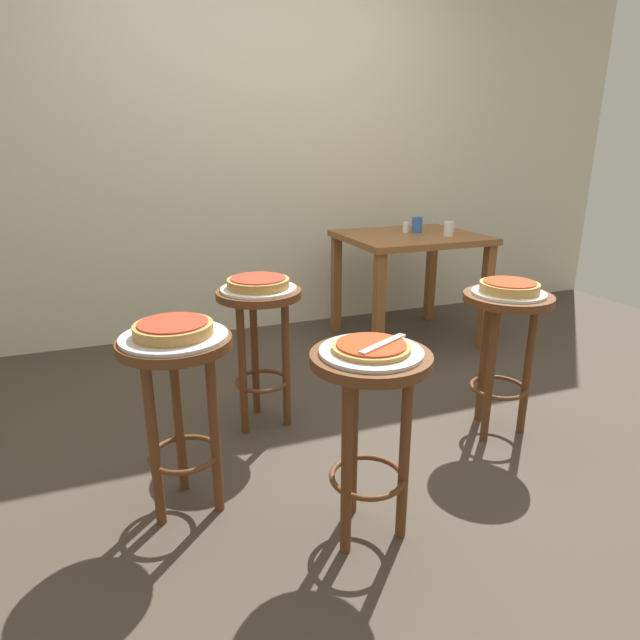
% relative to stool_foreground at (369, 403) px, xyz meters
% --- Properties ---
extents(ground_plane, '(6.00, 6.00, 0.00)m').
position_rel_stool_foreground_xyz_m(ground_plane, '(0.29, 0.71, -0.49)').
color(ground_plane, '#42382D').
extents(back_wall, '(6.00, 0.10, 3.00)m').
position_rel_stool_foreground_xyz_m(back_wall, '(0.29, 2.36, 1.01)').
color(back_wall, beige).
rests_on(back_wall, ground_plane).
extents(stool_foreground, '(0.39, 0.39, 0.67)m').
position_rel_stool_foreground_xyz_m(stool_foreground, '(0.00, 0.00, 0.00)').
color(stool_foreground, '#5B3319').
rests_on(stool_foreground, ground_plane).
extents(serving_plate_foreground, '(0.33, 0.33, 0.01)m').
position_rel_stool_foreground_xyz_m(serving_plate_foreground, '(0.00, 0.00, 0.18)').
color(serving_plate_foreground, silver).
rests_on(serving_plate_foreground, stool_foreground).
extents(pizza_foreground, '(0.25, 0.25, 0.02)m').
position_rel_stool_foreground_xyz_m(pizza_foreground, '(0.00, 0.00, 0.19)').
color(pizza_foreground, '#B78442').
rests_on(pizza_foreground, serving_plate_foreground).
extents(stool_middle, '(0.39, 0.39, 0.67)m').
position_rel_stool_foreground_xyz_m(stool_middle, '(-0.56, 0.36, 0.00)').
color(stool_middle, '#5B3319').
rests_on(stool_middle, ground_plane).
extents(serving_plate_middle, '(0.36, 0.36, 0.01)m').
position_rel_stool_foreground_xyz_m(serving_plate_middle, '(-0.56, 0.36, 0.18)').
color(serving_plate_middle, silver).
rests_on(serving_plate_middle, stool_middle).
extents(pizza_middle, '(0.26, 0.26, 0.05)m').
position_rel_stool_foreground_xyz_m(pizza_middle, '(-0.56, 0.36, 0.21)').
color(pizza_middle, '#B78442').
rests_on(pizza_middle, serving_plate_middle).
extents(stool_leftside, '(0.39, 0.39, 0.67)m').
position_rel_stool_foreground_xyz_m(stool_leftside, '(0.87, 0.42, 0.00)').
color(stool_leftside, '#5B3319').
rests_on(stool_leftside, ground_plane).
extents(serving_plate_leftside, '(0.32, 0.32, 0.01)m').
position_rel_stool_foreground_xyz_m(serving_plate_leftside, '(0.87, 0.42, 0.18)').
color(serving_plate_leftside, white).
rests_on(serving_plate_leftside, stool_leftside).
extents(pizza_leftside, '(0.25, 0.25, 0.05)m').
position_rel_stool_foreground_xyz_m(pizza_leftside, '(0.87, 0.42, 0.21)').
color(pizza_leftside, tan).
rests_on(pizza_leftside, serving_plate_leftside).
extents(stool_rear, '(0.39, 0.39, 0.67)m').
position_rel_stool_foreground_xyz_m(stool_rear, '(-0.13, 0.88, 0.00)').
color(stool_rear, '#5B3319').
rests_on(stool_rear, ground_plane).
extents(serving_plate_rear, '(0.34, 0.34, 0.01)m').
position_rel_stool_foreground_xyz_m(serving_plate_rear, '(-0.13, 0.88, 0.18)').
color(serving_plate_rear, white).
rests_on(serving_plate_rear, stool_rear).
extents(pizza_rear, '(0.28, 0.28, 0.05)m').
position_rel_stool_foreground_xyz_m(pizza_rear, '(-0.13, 0.88, 0.21)').
color(pizza_rear, '#B78442').
rests_on(pizza_rear, serving_plate_rear).
extents(dining_table, '(0.88, 0.76, 0.73)m').
position_rel_stool_foreground_xyz_m(dining_table, '(1.13, 1.70, 0.12)').
color(dining_table, brown).
rests_on(dining_table, ground_plane).
extents(cup_near_edge, '(0.06, 0.06, 0.09)m').
position_rel_stool_foreground_xyz_m(cup_near_edge, '(1.32, 1.55, 0.28)').
color(cup_near_edge, silver).
rests_on(cup_near_edge, dining_table).
extents(cup_far_edge, '(0.07, 0.07, 0.10)m').
position_rel_stool_foreground_xyz_m(cup_far_edge, '(1.21, 1.75, 0.29)').
color(cup_far_edge, '#3360B2').
rests_on(cup_far_edge, dining_table).
extents(condiment_shaker, '(0.04, 0.04, 0.07)m').
position_rel_stool_foreground_xyz_m(condiment_shaker, '(1.13, 1.77, 0.27)').
color(condiment_shaker, white).
rests_on(condiment_shaker, dining_table).
extents(pizza_server_knife, '(0.21, 0.12, 0.01)m').
position_rel_stool_foreground_xyz_m(pizza_server_knife, '(0.03, -0.02, 0.21)').
color(pizza_server_knife, silver).
rests_on(pizza_server_knife, pizza_foreground).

